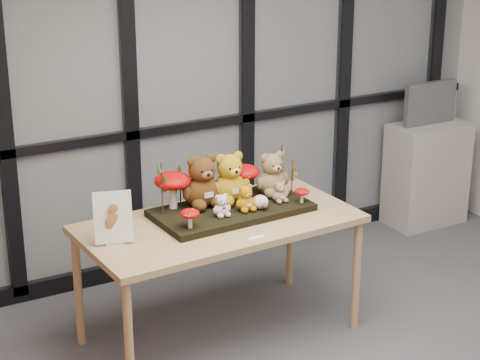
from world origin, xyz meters
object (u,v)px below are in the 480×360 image
display_table (219,231)px  mushroom_front_left (190,218)px  bear_brown_medium (202,178)px  bear_beige_small (280,191)px  bear_white_bow (221,204)px  sign_holder (113,220)px  monitor (430,103)px  bear_tan_back (272,171)px  mushroom_front_right (302,195)px  bear_pooh_yellow (229,175)px  diorama_tray (232,210)px  cabinet (426,174)px  bear_small_yellow (246,196)px  mushroom_back_right (245,178)px  plush_cream_hedgehog (260,201)px  mushroom_back_left (173,189)px

display_table → mushroom_front_left: 0.31m
bear_brown_medium → bear_beige_small: 0.49m
bear_brown_medium → bear_white_bow: bearing=-86.2°
bear_brown_medium → bear_beige_small: size_ratio=2.45×
mushroom_front_left → display_table: bearing=23.0°
sign_holder → mushroom_front_left: bearing=3.9°
monitor → bear_brown_medium: bearing=-164.1°
bear_tan_back → mushroom_front_right: (0.08, -0.23, -0.10)m
bear_pooh_yellow → mushroom_front_right: bear_pooh_yellow is taller
diorama_tray → cabinet: bearing=16.5°
bear_tan_back → cabinet: bear_tan_back is taller
bear_small_yellow → bear_pooh_yellow: bearing=91.3°
bear_beige_small → monitor: bearing=21.3°
display_table → mushroom_back_right: mushroom_back_right is taller
plush_cream_hedgehog → sign_holder: size_ratio=0.31×
bear_pooh_yellow → mushroom_front_left: (-0.40, -0.26, -0.11)m
bear_small_yellow → monitor: 2.33m
bear_brown_medium → mushroom_back_right: size_ratio=1.66×
bear_brown_medium → bear_tan_back: (0.48, -0.03, -0.03)m
display_table → bear_tan_back: 0.54m
bear_beige_small → mushroom_back_left: (-0.62, 0.22, 0.05)m
bear_white_bow → mushroom_back_left: size_ratio=0.61×
mushroom_back_left → mushroom_front_right: 0.79m
bear_brown_medium → sign_holder: 0.68m
sign_holder → mushroom_back_right: bearing=29.2°
bear_white_bow → plush_cream_hedgehog: bearing=-4.9°
diorama_tray → monitor: 2.36m
mushroom_back_right → mushroom_front_right: (0.24, -0.29, -0.06)m
display_table → bear_white_bow: 0.18m
monitor → sign_holder: bearing=-164.0°
diorama_tray → plush_cream_hedgehog: (0.14, -0.11, 0.07)m
diorama_tray → monitor: size_ratio=1.97×
bear_beige_small → mushroom_back_right: size_ratio=0.68×
display_table → sign_holder: 0.70m
bear_tan_back → bear_beige_small: 0.17m
mushroom_front_right → diorama_tray: bearing=160.6°
bear_white_bow → cabinet: bearing=17.6°
mushroom_front_right → cabinet: 2.07m
bear_small_yellow → mushroom_front_right: size_ratio=1.74×
bear_brown_medium → bear_small_yellow: (0.19, -0.20, -0.09)m
bear_beige_small → cabinet: (1.91, 0.83, -0.47)m
mushroom_front_right → sign_holder: 1.21m
mushroom_back_left → sign_holder: (-0.47, -0.24, -0.02)m
bear_white_bow → mushroom_back_left: mushroom_back_left is taller
bear_beige_small → display_table: bearing=177.8°
display_table → bear_brown_medium: bear_brown_medium is taller
display_table → bear_beige_small: bear_beige_small is taller
mushroom_front_right → monitor: bearing=27.3°
diorama_tray → bear_small_yellow: bear_small_yellow is taller
bear_pooh_yellow → mushroom_front_left: bearing=-149.1°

